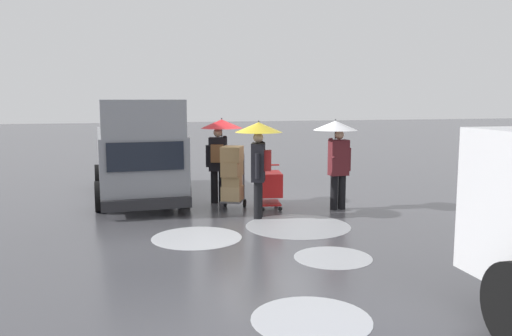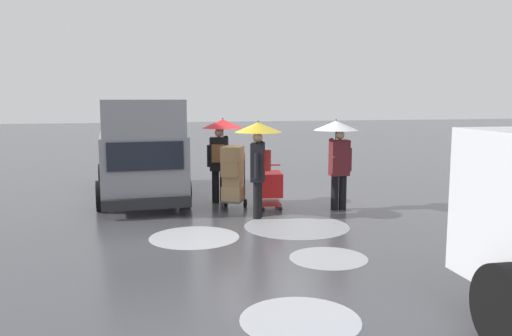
{
  "view_description": "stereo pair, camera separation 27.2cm",
  "coord_description": "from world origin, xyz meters",
  "px_view_note": "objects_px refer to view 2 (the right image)",
  "views": [
    {
      "loc": [
        3.61,
        12.77,
        2.65
      ],
      "look_at": [
        0.67,
        1.2,
        1.05
      ],
      "focal_mm": 37.09,
      "sensor_mm": 36.0,
      "label": 1
    },
    {
      "loc": [
        3.34,
        12.84,
        2.65
      ],
      "look_at": [
        0.67,
        1.2,
        1.05
      ],
      "focal_mm": 37.09,
      "sensor_mm": 36.0,
      "label": 2
    }
  ],
  "objects_px": {
    "shopping_cart_vendor": "(270,185)",
    "pedestrian_pink_side": "(337,144)",
    "hand_dolly_boxes": "(233,173)",
    "pedestrian_black_side": "(258,147)",
    "pedestrian_white_side": "(221,141)",
    "cargo_van_parked_right": "(140,154)"
  },
  "relations": [
    {
      "from": "hand_dolly_boxes",
      "to": "pedestrian_pink_side",
      "type": "height_order",
      "value": "pedestrian_pink_side"
    },
    {
      "from": "hand_dolly_boxes",
      "to": "pedestrian_pink_side",
      "type": "relative_size",
      "value": 0.7
    },
    {
      "from": "cargo_van_parked_right",
      "to": "pedestrian_black_side",
      "type": "distance_m",
      "value": 3.82
    },
    {
      "from": "cargo_van_parked_right",
      "to": "pedestrian_white_side",
      "type": "distance_m",
      "value": 2.28
    },
    {
      "from": "cargo_van_parked_right",
      "to": "hand_dolly_boxes",
      "type": "xyz_separation_m",
      "value": [
        -2.12,
        1.91,
        -0.3
      ]
    },
    {
      "from": "pedestrian_pink_side",
      "to": "pedestrian_black_side",
      "type": "height_order",
      "value": "same"
    },
    {
      "from": "pedestrian_black_side",
      "to": "pedestrian_white_side",
      "type": "distance_m",
      "value": 1.86
    },
    {
      "from": "pedestrian_pink_side",
      "to": "pedestrian_white_side",
      "type": "height_order",
      "value": "same"
    },
    {
      "from": "cargo_van_parked_right",
      "to": "hand_dolly_boxes",
      "type": "bearing_deg",
      "value": 138.0
    },
    {
      "from": "cargo_van_parked_right",
      "to": "pedestrian_pink_side",
      "type": "distance_m",
      "value": 5.16
    },
    {
      "from": "pedestrian_pink_side",
      "to": "pedestrian_black_side",
      "type": "relative_size",
      "value": 1.0
    },
    {
      "from": "cargo_van_parked_right",
      "to": "pedestrian_black_side",
      "type": "height_order",
      "value": "cargo_van_parked_right"
    },
    {
      "from": "shopping_cart_vendor",
      "to": "hand_dolly_boxes",
      "type": "xyz_separation_m",
      "value": [
        0.89,
        -0.11,
        0.31
      ]
    },
    {
      "from": "cargo_van_parked_right",
      "to": "pedestrian_pink_side",
      "type": "relative_size",
      "value": 2.52
    },
    {
      "from": "shopping_cart_vendor",
      "to": "pedestrian_pink_side",
      "type": "relative_size",
      "value": 0.47
    },
    {
      "from": "hand_dolly_boxes",
      "to": "pedestrian_white_side",
      "type": "relative_size",
      "value": 0.7
    },
    {
      "from": "hand_dolly_boxes",
      "to": "pedestrian_black_side",
      "type": "bearing_deg",
      "value": 113.41
    },
    {
      "from": "shopping_cart_vendor",
      "to": "pedestrian_black_side",
      "type": "bearing_deg",
      "value": 59.58
    },
    {
      "from": "cargo_van_parked_right",
      "to": "shopping_cart_vendor",
      "type": "height_order",
      "value": "cargo_van_parked_right"
    },
    {
      "from": "shopping_cart_vendor",
      "to": "pedestrian_black_side",
      "type": "distance_m",
      "value": 1.39
    },
    {
      "from": "pedestrian_pink_side",
      "to": "hand_dolly_boxes",
      "type": "bearing_deg",
      "value": -13.65
    },
    {
      "from": "hand_dolly_boxes",
      "to": "cargo_van_parked_right",
      "type": "bearing_deg",
      "value": -42.0
    }
  ]
}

